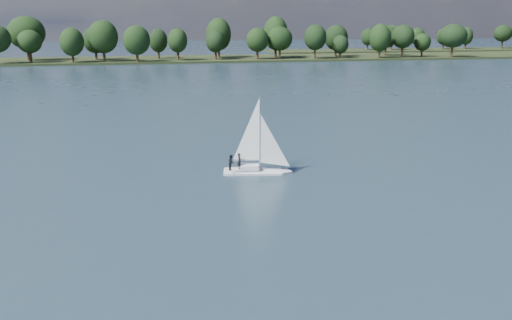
# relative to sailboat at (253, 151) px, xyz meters

# --- Properties ---
(ground) EXTENTS (700.00, 700.00, 0.00)m
(ground) POSITION_rel_sailboat_xyz_m (6.91, 60.95, -2.26)
(ground) COLOR #233342
(ground) RESTS_ON ground
(far_shore) EXTENTS (660.00, 40.00, 1.50)m
(far_shore) POSITION_rel_sailboat_xyz_m (6.91, 172.95, -2.26)
(far_shore) COLOR black
(far_shore) RESTS_ON ground
(far_shore_back) EXTENTS (220.00, 30.00, 1.40)m
(far_shore_back) POSITION_rel_sailboat_xyz_m (166.91, 220.95, -2.26)
(far_shore_back) COLOR black
(far_shore_back) RESTS_ON ground
(sailboat) EXTENTS (6.35, 2.87, 8.07)m
(sailboat) POSITION_rel_sailboat_xyz_m (0.00, 0.00, 0.00)
(sailboat) COLOR white
(sailboat) RESTS_ON ground
(treeline) EXTENTS (562.63, 73.88, 18.59)m
(treeline) POSITION_rel_sailboat_xyz_m (-0.38, 168.64, 5.87)
(treeline) COLOR black
(treeline) RESTS_ON ground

